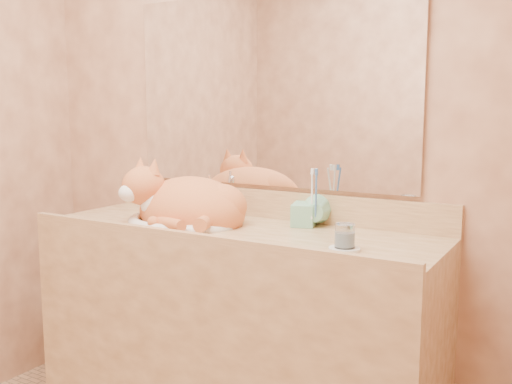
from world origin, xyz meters
The scene contains 12 objects.
wall_back centered at (0.00, 1.00, 1.25)m, with size 2.40×0.02×2.50m, color #945E43.
vanity_counter centered at (0.00, 0.72, 0.42)m, with size 1.60×0.55×0.85m, color #976D44, non-canonical shape.
mirror centered at (0.00, 0.99, 1.39)m, with size 1.30×0.02×0.80m, color white.
sink_basin centered at (-0.23, 0.70, 0.92)m, with size 0.47×0.39×0.15m, color white, non-canonical shape.
faucet centered at (-0.23, 0.89, 0.93)m, with size 0.04×0.12×0.17m, color silver, non-canonical shape.
cat centered at (-0.23, 0.72, 0.94)m, with size 0.49×0.40×0.27m, color #C95E2E, non-canonical shape.
soap_dispenser centered at (0.23, 0.86, 0.95)m, with size 0.09×0.09×0.20m, color #76BD97.
toothbrush_cup centered at (0.27, 0.88, 0.91)m, with size 0.12×0.12×0.11m, color #76BD97.
toothbrushes centered at (0.27, 0.88, 0.99)m, with size 0.04×0.04×0.24m, color white, non-canonical shape.
saucer centered at (0.50, 0.61, 0.85)m, with size 0.10×0.10×0.01m, color white.
water_glass centered at (0.50, 0.61, 0.90)m, with size 0.07×0.07×0.08m, color silver.
lotion_bottle centered at (-0.59, 0.89, 0.91)m, with size 0.05×0.05×0.11m, color white.
Camera 1 is at (1.18, -1.10, 1.30)m, focal length 40.00 mm.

